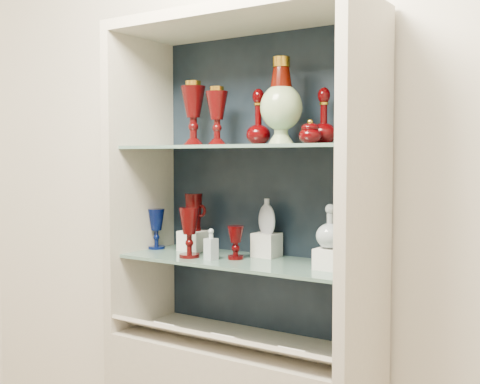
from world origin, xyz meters
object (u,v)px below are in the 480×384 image
Objects in this scene: enamel_urn at (281,101)px; clear_round_decanter at (330,227)px; ruby_pitcher at (194,212)px; ruby_decanter_a at (258,114)px; cameo_medallion at (354,219)px; lidded_bowl at (310,131)px; flat_flask at (267,215)px; cobalt_goblet at (156,229)px; pedestal_lamp_right at (217,116)px; clear_square_bottle at (211,244)px; ruby_goblet_tall at (189,233)px; ruby_goblet_small at (236,243)px; ruby_decanter_b at (324,114)px; pedestal_lamp_left at (193,114)px.

enamel_urn is 0.48m from clear_round_decanter.
ruby_pitcher is at bearing 172.26° from enamel_urn.
ruby_decanter_a is 0.52m from cameo_medallion.
enamel_urn is at bearing 175.76° from lidded_bowl.
ruby_decanter_a reaches higher than clear_round_decanter.
cobalt_goblet is at bearing -148.25° from flat_flask.
ruby_pitcher is 1.21× the size of cameo_medallion.
ruby_pitcher reaches higher than cobalt_goblet.
ruby_pitcher is at bearing 162.65° from cameo_medallion.
lidded_bowl is at bearing -2.02° from pedestal_lamp_right.
ruby_decanter_a is 2.02× the size of clear_square_bottle.
ruby_decanter_a is 0.51m from clear_round_decanter.
cameo_medallion reaches higher than clear_round_decanter.
ruby_goblet_tall is 1.24× the size of ruby_pitcher.
flat_flask is at bearing 58.73° from ruby_goblet_small.
ruby_decanter_a reaches higher than pedestal_lamp_right.
lidded_bowl is 0.72× the size of ruby_goblet_small.
cameo_medallion reaches higher than ruby_goblet_small.
ruby_decanter_b is (0.13, 0.08, -0.05)m from enamel_urn.
lidded_bowl is (0.40, -0.01, -0.07)m from pedestal_lamp_right.
ruby_pitcher is at bearing 16.70° from cobalt_goblet.
pedestal_lamp_right reaches higher than ruby_goblet_tall.
ruby_pitcher reaches higher than ruby_goblet_tall.
ruby_pitcher is at bearing 162.38° from ruby_goblet_small.
clear_round_decanter is (0.08, -0.01, -0.32)m from lidded_bowl.
ruby_goblet_tall is at bearing -160.78° from ruby_decanter_b.
pedestal_lamp_right is at bearing 178.92° from enamel_urn.
cameo_medallion reaches higher than clear_square_bottle.
flat_flask is (0.24, 0.17, 0.06)m from ruby_goblet_tall.
ruby_decanter_b is at bearing 5.47° from cobalt_goblet.
ruby_goblet_tall is at bearing -159.98° from ruby_goblet_small.
flat_flask is 0.33m from clear_round_decanter.
pedestal_lamp_right reaches higher than cobalt_goblet.
ruby_pitcher is (-0.55, 0.07, -0.31)m from lidded_bowl.
ruby_goblet_small is 0.09m from clear_square_bottle.
ruby_decanter_a reaches higher than lidded_bowl.
pedestal_lamp_right is 0.28m from enamel_urn.
pedestal_lamp_right is 0.45m from ruby_goblet_tall.
lidded_bowl is (0.12, -0.01, -0.11)m from enamel_urn.
enamel_urn reaches higher than cobalt_goblet.
ruby_decanter_b is at bearing 23.26° from clear_square_bottle.
lidded_bowl is 0.33m from clear_round_decanter.
clear_square_bottle is (-0.25, -0.08, -0.52)m from enamel_urn.
enamel_urn reaches higher than cameo_medallion.
flat_flask reaches higher than clear_square_bottle.
ruby_goblet_tall reaches higher than cobalt_goblet.
cobalt_goblet is 0.84m from cameo_medallion.
cobalt_goblet is 0.88× the size of ruby_goblet_tall.
ruby_pitcher is 1.11× the size of flat_flask.
pedestal_lamp_left is 2.92× the size of lidded_bowl.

